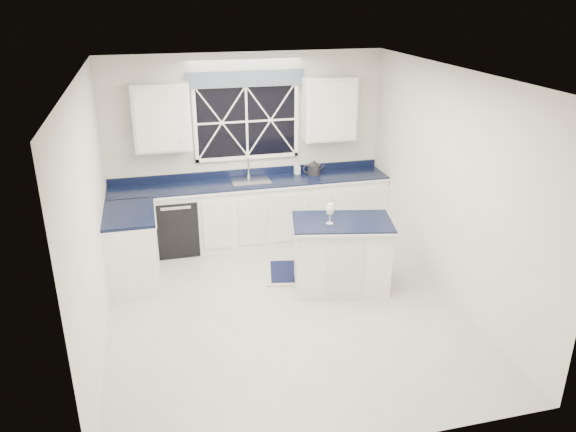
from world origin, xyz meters
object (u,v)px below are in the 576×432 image
object	(u,v)px
island	(341,254)
soap_bottle	(297,168)
kettle	(314,168)
wine_glass	(330,210)
faucet	(249,167)
dishwasher	(176,223)

from	to	relation	value
island	soap_bottle	size ratio (longest dim) A/B	7.24
kettle	wine_glass	distance (m)	1.76
kettle	faucet	bearing A→B (deg)	-173.96
faucet	wine_glass	size ratio (longest dim) A/B	1.21
dishwasher	island	xyz separation A→B (m)	(1.92, -1.60, 0.04)
dishwasher	wine_glass	distance (m)	2.48
faucet	island	bearing A→B (deg)	-65.57
soap_bottle	wine_glass	bearing A→B (deg)	-92.63
dishwasher	kettle	distance (m)	2.15
wine_glass	soap_bottle	distance (m)	1.82
soap_bottle	island	bearing A→B (deg)	-87.06
dishwasher	kettle	size ratio (longest dim) A/B	2.68
dishwasher	kettle	bearing A→B (deg)	2.49
kettle	soap_bottle	bearing A→B (deg)	171.18
dishwasher	wine_glass	bearing A→B (deg)	-43.26
faucet	soap_bottle	distance (m)	0.73
kettle	wine_glass	size ratio (longest dim) A/B	1.23
dishwasher	kettle	world-z (taller)	kettle
dishwasher	soap_bottle	size ratio (longest dim) A/B	4.51
island	dishwasher	bearing A→B (deg)	152.28
kettle	island	bearing A→B (deg)	-82.36
wine_glass	soap_bottle	xyz separation A→B (m)	(0.08, 1.82, -0.03)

